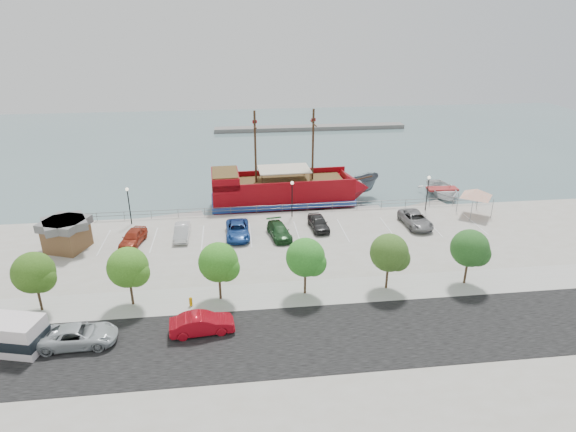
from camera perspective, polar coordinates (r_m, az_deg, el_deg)
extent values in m
plane|color=slate|center=(50.04, 1.41, -4.00)|extent=(160.00, 160.00, 0.00)
cube|color=#9B9586|center=(32.76, 6.92, -20.07)|extent=(100.00, 58.00, 1.20)
cube|color=black|center=(36.09, 5.11, -14.02)|extent=(100.00, 8.00, 0.04)
cube|color=#A1A09A|center=(40.94, 3.41, -9.02)|extent=(100.00, 4.00, 0.05)
cylinder|color=slate|center=(56.30, 0.31, 1.34)|extent=(50.00, 0.06, 0.06)
cylinder|color=slate|center=(56.45, 0.31, 0.97)|extent=(50.00, 0.06, 0.06)
cube|color=slate|center=(102.95, 2.64, 10.41)|extent=(40.00, 3.00, 0.80)
cube|color=maroon|center=(60.00, -0.67, 2.83)|extent=(17.43, 6.06, 2.80)
cube|color=#25459D|center=(60.32, -0.67, 2.01)|extent=(17.76, 6.40, 0.65)
cone|color=maroon|center=(62.01, 8.04, 3.28)|extent=(3.65, 5.30, 5.17)
cube|color=maroon|center=(58.74, -7.47, 4.41)|extent=(3.44, 5.51, 1.51)
cube|color=#533B19|center=(58.49, -7.51, 5.16)|extent=(3.21, 5.07, 0.13)
cube|color=#533B19|center=(59.59, -0.16, 4.17)|extent=(14.17, 5.29, 0.16)
cube|color=maroon|center=(61.84, -1.03, 5.19)|extent=(17.22, 0.90, 0.75)
cube|color=maroon|center=(57.00, -0.30, 3.63)|extent=(17.22, 0.90, 0.75)
cylinder|color=#382111|center=(58.91, 2.97, 8.35)|extent=(0.27, 0.27, 8.83)
cylinder|color=#382111|center=(57.90, -3.89, 8.06)|extent=(0.27, 0.27, 8.83)
cylinder|color=#382111|center=(58.29, 3.03, 10.91)|extent=(0.28, 3.23, 0.15)
cylinder|color=#382111|center=(57.27, -3.96, 10.67)|extent=(0.28, 3.23, 0.15)
cube|color=beige|center=(59.06, -0.48, 5.59)|extent=(6.40, 4.34, 0.13)
cylinder|color=#382111|center=(61.81, 8.78, 4.44)|extent=(2.69, 0.28, 0.64)
imported|color=#555C65|center=(64.03, 7.84, 3.30)|extent=(7.60, 4.56, 2.76)
imported|color=silver|center=(67.36, 17.78, 2.80)|extent=(5.21, 7.18, 1.46)
cube|color=gray|center=(58.36, -13.59, -0.37)|extent=(7.70, 3.75, 0.42)
cube|color=gray|center=(59.67, 7.78, 0.59)|extent=(7.02, 2.23, 0.40)
cube|color=gray|center=(62.35, 15.55, 0.93)|extent=(6.98, 4.19, 0.38)
cube|color=brown|center=(52.20, -24.72, -2.35)|extent=(4.32, 4.32, 2.46)
cube|color=#5D5D5D|center=(51.63, -25.00, -0.83)|extent=(4.89, 4.89, 0.78)
cylinder|color=slate|center=(59.84, 19.44, 1.53)|extent=(0.08, 0.08, 2.30)
cylinder|color=slate|center=(61.38, 21.56, 1.74)|extent=(0.08, 0.08, 2.30)
cylinder|color=slate|center=(57.79, 20.90, 0.56)|extent=(0.08, 0.08, 2.30)
cylinder|color=slate|center=(59.38, 23.05, 0.81)|extent=(0.08, 0.08, 2.30)
pyramid|color=silver|center=(58.91, 21.52, 3.02)|extent=(4.98, 4.98, 0.94)
imported|color=#B5BCC0|center=(37.83, -23.60, -12.84)|extent=(5.38, 2.58, 1.48)
imported|color=#B50C19|center=(36.45, -10.17, -12.44)|extent=(4.81, 2.07, 1.54)
cylinder|color=#D29001|center=(39.78, -11.44, -10.02)|extent=(0.26, 0.26, 0.65)
sphere|color=#D29001|center=(39.59, -11.48, -9.60)|extent=(0.28, 0.28, 0.28)
cylinder|color=black|center=(55.54, -18.27, 0.99)|extent=(0.12, 0.12, 4.00)
sphere|color=#FFF2CC|center=(54.83, -18.54, 3.02)|extent=(0.36, 0.36, 0.36)
cylinder|color=black|center=(54.72, 0.48, 1.87)|extent=(0.12, 0.12, 4.00)
sphere|color=#FFF2CC|center=(54.00, 0.49, 3.95)|extent=(0.36, 0.36, 0.36)
cylinder|color=black|center=(58.80, 16.16, 2.46)|extent=(0.12, 0.12, 4.00)
sphere|color=#FFF2CC|center=(58.13, 16.39, 4.40)|extent=(0.36, 0.36, 0.36)
cylinder|color=#473321|center=(42.77, -27.37, -8.65)|extent=(0.20, 0.20, 2.20)
sphere|color=#305716|center=(41.72, -27.94, -5.94)|extent=(3.20, 3.20, 3.20)
sphere|color=#305716|center=(41.43, -27.19, -6.61)|extent=(2.20, 2.20, 2.20)
cylinder|color=#473321|center=(40.76, -18.05, -8.62)|extent=(0.20, 0.20, 2.20)
sphere|color=#376F1B|center=(39.65, -18.45, -5.78)|extent=(3.20, 3.20, 3.20)
sphere|color=#376F1B|center=(39.45, -17.60, -6.48)|extent=(2.20, 2.20, 2.20)
cylinder|color=#473321|center=(39.89, -8.06, -8.35)|extent=(0.20, 0.20, 2.20)
sphere|color=#30751C|center=(38.75, -8.25, -5.44)|extent=(3.20, 3.20, 3.20)
sphere|color=#30751C|center=(38.66, -7.33, -6.13)|extent=(2.20, 2.20, 2.20)
cylinder|color=#473321|center=(40.23, 2.04, -7.81)|extent=(0.20, 0.20, 2.20)
sphere|color=#2A7521|center=(39.11, 2.08, -4.91)|extent=(3.20, 3.20, 3.20)
sphere|color=#2A7521|center=(39.13, 3.01, -5.58)|extent=(2.20, 2.20, 2.20)
cylinder|color=#473321|center=(41.77, 11.65, -7.08)|extent=(0.20, 0.20, 2.20)
sphere|color=#34561D|center=(40.68, 11.90, -4.27)|extent=(3.20, 3.20, 3.20)
sphere|color=#34561D|center=(40.80, 12.79, -4.90)|extent=(2.20, 2.20, 2.20)
cylinder|color=#473321|center=(44.36, 20.32, -6.24)|extent=(0.20, 0.20, 2.20)
sphere|color=#23521D|center=(43.35, 20.74, -3.58)|extent=(3.20, 3.20, 3.20)
sphere|color=#23521D|center=(43.56, 21.54, -4.17)|extent=(2.20, 2.20, 2.20)
imported|color=maroon|center=(51.08, -17.90, -2.41)|extent=(2.63, 4.71, 1.51)
imported|color=silver|center=(51.18, -12.44, -1.82)|extent=(1.53, 4.24, 1.39)
imported|color=navy|center=(50.56, -5.98, -1.66)|extent=(2.45, 5.23, 1.45)
imported|color=#1A401D|center=(50.18, -1.05, -1.79)|extent=(2.65, 4.92, 1.36)
imported|color=black|center=(52.15, 3.64, -0.78)|extent=(2.09, 4.44, 1.47)
imported|color=slate|center=(54.63, 14.88, -0.40)|extent=(2.71, 5.42, 1.47)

